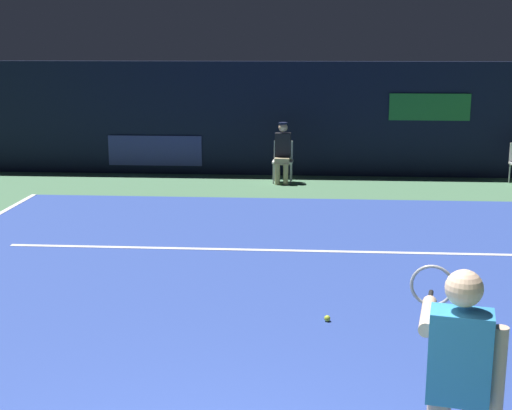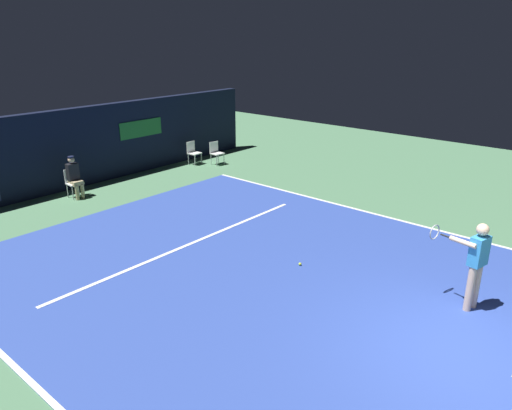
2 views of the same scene
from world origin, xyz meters
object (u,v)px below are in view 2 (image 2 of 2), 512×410
Objects in this scene: line_judge_on_chair at (74,177)px; courtside_chair_near at (216,152)px; courtside_chair_far at (193,151)px; tennis_player at (476,261)px; tennis_ball at (300,264)px.

courtside_chair_near is (5.73, -0.44, -0.18)m from line_judge_on_chair.
line_judge_on_chair reaches higher than courtside_chair_far.
tennis_player is 1.31× the size of line_judge_on_chair.
line_judge_on_chair is 5.75m from courtside_chair_near.
tennis_ball is (0.77, -8.09, -0.64)m from line_judge_on_chair.
line_judge_on_chair is 5.18m from courtside_chair_far.
courtside_chair_far is 9.44m from tennis_ball.
line_judge_on_chair reaches higher than tennis_ball.
tennis_ball is (-4.39, -8.34, -0.46)m from courtside_chair_far.
courtside_chair_near reaches higher than tennis_ball.
tennis_player is 1.97× the size of courtside_chair_far.
courtside_chair_near is 9.12m from tennis_ball.
line_judge_on_chair is at bearing -177.16° from courtside_chair_far.
tennis_ball is (-4.95, -7.65, -0.46)m from courtside_chair_near.
courtside_chair_far is (5.17, 0.26, -0.18)m from line_judge_on_chair.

